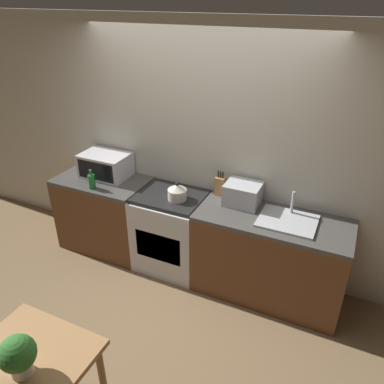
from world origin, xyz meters
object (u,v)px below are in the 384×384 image
Objects in this scene: dining_table at (28,372)px; bottle at (92,181)px; stove_range at (172,231)px; microwave at (106,165)px; kettle at (177,192)px; toaster_oven at (243,194)px.

bottle is at bearing 115.76° from dining_table.
microwave reaches higher than stove_range.
stove_range is 2.04m from dining_table.
microwave is 2.45× the size of bottle.
microwave is at bearing 171.52° from kettle.
bottle is 2.04m from dining_table.
bottle is at bearing -167.09° from toaster_oven.
bottle is at bearing -169.80° from kettle.
toaster_oven is (1.61, 0.04, -0.02)m from microwave.
toaster_oven is 2.31m from dining_table.
microwave is (-0.88, 0.10, 0.59)m from stove_range.
microwave reaches higher than toaster_oven.
bottle is 0.28× the size of dining_table.
kettle is 0.89× the size of bottle.
stove_range is at bearing 155.82° from kettle.
microwave is at bearing 98.68° from bottle.
kettle is at bearing -8.48° from microwave.
microwave is 1.61m from toaster_oven.
kettle is (0.10, -0.05, 0.53)m from stove_range.
microwave is 2.35m from dining_table.
bottle is 1.60m from toaster_oven.
kettle is 0.37× the size of microwave.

